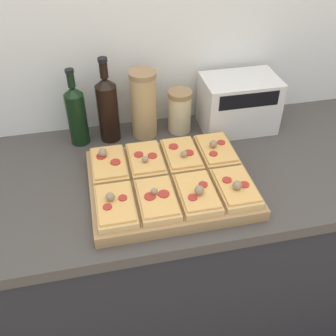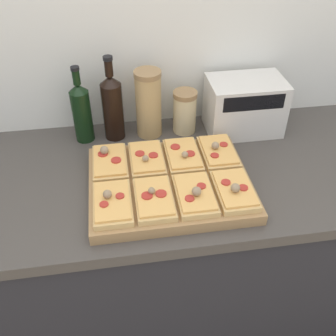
{
  "view_description": "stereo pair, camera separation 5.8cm",
  "coord_description": "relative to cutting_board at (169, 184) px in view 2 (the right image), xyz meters",
  "views": [
    {
      "loc": [
        -0.19,
        -0.67,
        1.73
      ],
      "look_at": [
        0.01,
        0.26,
        0.96
      ],
      "focal_mm": 42.0,
      "sensor_mm": 36.0,
      "label": 1
    },
    {
      "loc": [
        -0.13,
        -0.68,
        1.73
      ],
      "look_at": [
        0.01,
        0.26,
        0.96
      ],
      "focal_mm": 42.0,
      "sensor_mm": 36.0,
      "label": 2
    }
  ],
  "objects": [
    {
      "name": "pizza_slice_back_left",
      "position": [
        -0.18,
        0.1,
        0.03
      ],
      "size": [
        0.11,
        0.18,
        0.06
      ],
      "color": "tan",
      "rests_on": "cutting_board"
    },
    {
      "name": "pizza_slice_front_midright",
      "position": [
        0.06,
        -0.1,
        0.03
      ],
      "size": [
        0.11,
        0.18,
        0.06
      ],
      "color": "tan",
      "rests_on": "cutting_board"
    },
    {
      "name": "toaster_oven",
      "position": [
        0.33,
        0.3,
        0.08
      ],
      "size": [
        0.3,
        0.18,
        0.2
      ],
      "color": "beige",
      "rests_on": "kitchen_counter"
    },
    {
      "name": "pizza_slice_front_left",
      "position": [
        -0.18,
        -0.1,
        0.03
      ],
      "size": [
        0.11,
        0.18,
        0.05
      ],
      "color": "tan",
      "rests_on": "cutting_board"
    },
    {
      "name": "pizza_slice_back_midleft",
      "position": [
        -0.06,
        0.1,
        0.03
      ],
      "size": [
        0.11,
        0.18,
        0.05
      ],
      "color": "tan",
      "rests_on": "cutting_board"
    },
    {
      "name": "grain_jar_tall",
      "position": [
        -0.03,
        0.32,
        0.11
      ],
      "size": [
        0.1,
        0.1,
        0.25
      ],
      "color": "tan",
      "rests_on": "kitchen_counter"
    },
    {
      "name": "wine_bottle",
      "position": [
        -0.15,
        0.32,
        0.11
      ],
      "size": [
        0.07,
        0.07,
        0.31
      ],
      "color": "black",
      "rests_on": "kitchen_counter"
    },
    {
      "name": "pizza_slice_front_midleft",
      "position": [
        -0.06,
        -0.1,
        0.03
      ],
      "size": [
        0.11,
        0.18,
        0.05
      ],
      "color": "tan",
      "rests_on": "cutting_board"
    },
    {
      "name": "wall_back",
      "position": [
        -0.01,
        0.44,
        0.33
      ],
      "size": [
        6.0,
        0.06,
        2.5
      ],
      "color": "silver",
      "rests_on": "ground_plane"
    },
    {
      "name": "kitchen_counter",
      "position": [
        -0.01,
        0.09,
        -0.47
      ],
      "size": [
        2.63,
        0.67,
        0.9
      ],
      "color": "#232328",
      "rests_on": "ground_plane"
    },
    {
      "name": "pizza_slice_back_midright",
      "position": [
        0.06,
        0.1,
        0.03
      ],
      "size": [
        0.11,
        0.18,
        0.05
      ],
      "color": "tan",
      "rests_on": "cutting_board"
    },
    {
      "name": "pizza_slice_back_right",
      "position": [
        0.18,
        0.1,
        0.03
      ],
      "size": [
        0.11,
        0.18,
        0.05
      ],
      "color": "tan",
      "rests_on": "cutting_board"
    },
    {
      "name": "pizza_slice_front_right",
      "position": [
        0.18,
        -0.1,
        0.03
      ],
      "size": [
        0.11,
        0.18,
        0.06
      ],
      "color": "tan",
      "rests_on": "cutting_board"
    },
    {
      "name": "olive_oil_bottle",
      "position": [
        -0.26,
        0.32,
        0.1
      ],
      "size": [
        0.07,
        0.07,
        0.28
      ],
      "color": "black",
      "rests_on": "kitchen_counter"
    },
    {
      "name": "cutting_board",
      "position": [
        0.0,
        0.0,
        0.0
      ],
      "size": [
        0.5,
        0.4,
        0.04
      ],
      "primitive_type": "cube",
      "color": "#A37A4C",
      "rests_on": "kitchen_counter"
    },
    {
      "name": "grain_jar_short",
      "position": [
        0.11,
        0.32,
        0.06
      ],
      "size": [
        0.09,
        0.09,
        0.16
      ],
      "color": "beige",
      "rests_on": "kitchen_counter"
    }
  ]
}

